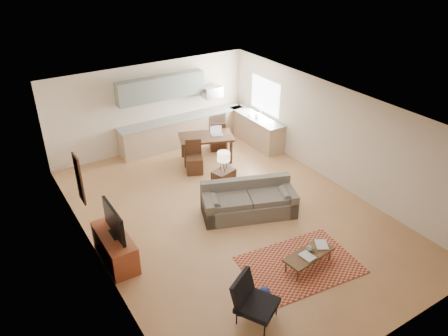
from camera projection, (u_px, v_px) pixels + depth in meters
room at (231, 166)px, 10.08m from camera, size 9.00×9.00×9.00m
kitchen_counter_back at (183, 131)px, 14.03m from camera, size 4.26×0.64×0.92m
kitchen_counter_right at (256, 129)px, 14.10m from camera, size 0.64×2.26×0.92m
kitchen_range at (213, 124)px, 14.54m from camera, size 0.62×0.62×0.90m
kitchen_microwave at (212, 92)px, 14.03m from camera, size 0.62×0.40×0.35m
upper_cabinets at (161, 88)px, 13.14m from camera, size 2.80×0.34×0.70m
window_right at (265, 96)px, 13.71m from camera, size 0.02×1.40×1.05m
wall_art_left at (79, 179)px, 9.15m from camera, size 0.06×0.42×1.10m
triptych at (148, 95)px, 13.15m from camera, size 1.70×0.04×0.50m
rug at (300, 265)px, 9.09m from camera, size 2.51×1.88×0.02m
sofa at (249, 200)px, 10.53m from camera, size 2.55×1.78×0.81m
coffee_table at (308, 260)px, 8.98m from camera, size 1.18×0.59×0.34m
book_a at (303, 259)px, 8.74m from camera, size 0.29×0.35×0.03m
book_b at (316, 245)px, 9.13m from camera, size 0.54×0.55×0.03m
vase at (311, 247)px, 8.94m from camera, size 0.22×0.22×0.17m
armchair at (257, 302)px, 7.63m from camera, size 1.02×1.02×0.86m
tv_credenza at (115, 247)px, 9.09m from camera, size 0.54×1.40×0.65m
tv at (114, 221)px, 8.80m from camera, size 0.11×1.08×0.65m
console_table at (224, 182)px, 11.43m from camera, size 0.66×0.53×0.68m
table_lamp at (224, 161)px, 11.14m from camera, size 0.36×0.36×0.54m
dining_table at (206, 148)px, 13.04m from camera, size 1.78×1.38×0.79m
dining_chair_near at (194, 157)px, 12.34m from camera, size 0.61×0.62×0.95m
dining_chair_far at (217, 135)px, 13.67m from camera, size 0.61×0.62×0.96m
laptop at (217, 131)px, 12.86m from camera, size 0.39×0.33×0.25m
soap_bottle at (257, 115)px, 13.68m from camera, size 0.12×0.13×0.19m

